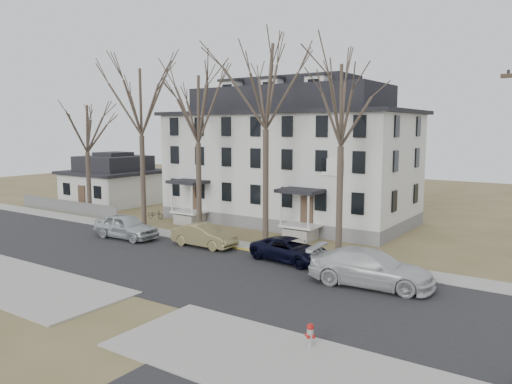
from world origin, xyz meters
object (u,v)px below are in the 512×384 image
Objects in this scene: car_navy at (291,251)px; tree_mid_left at (198,104)px; fire_hydrant at (310,335)px; tree_center at (266,79)px; boarding_house at (289,158)px; tree_far_left at (141,97)px; tree_mid_right at (342,99)px; small_house at (114,182)px; car_silver at (126,227)px; bicycle_left at (155,215)px; car_tan at (204,236)px; car_white at (371,269)px; tree_bungalow at (86,125)px.

tree_mid_left is at bearing 78.66° from car_navy.
tree_center is at bearing 128.71° from fire_hydrant.
boarding_house is 1.52× the size of tree_far_left.
tree_mid_right is 2.55× the size of car_navy.
small_house is 17.83m from car_silver.
fire_hydrant is (19.34, -8.40, -0.41)m from car_silver.
bicycle_left is at bearing 146.98° from fire_hydrant.
boarding_house reaches higher than bicycle_left.
car_tan is at bearing -45.59° from tree_mid_left.
car_white is (18.50, -0.44, 0.03)m from car_silver.
fire_hydrant is at bearing -69.23° from tree_mid_right.
tree_mid_left is at bearing 180.00° from tree_mid_right.
small_house reaches higher than bicycle_left.
tree_far_left is at bearing 70.80° from car_white.
car_tan is (9.36, -3.43, -9.59)m from tree_far_left.
tree_center is 19.23m from tree_bungalow.
tree_bungalow is 13.27m from car_silver.
tree_far_left is at bearing -172.57° from bicycle_left.
car_silver is (-14.40, -4.63, -8.73)m from tree_mid_right.
tree_mid_left is 10.06m from car_tan.
tree_mid_right reaches higher than car_navy.
tree_center is 1.36× the size of tree_bungalow.
tree_far_left reaches higher than car_tan.
car_white is (32.61, -11.26, -1.35)m from small_house.
tree_mid_left is 2.05× the size of car_white.
tree_mid_left is 10.30m from car_silver.
car_silver is at bearing 102.87° from car_navy.
boarding_house is at bearing 42.18° from tree_far_left.
small_house is 34.52m from car_white.
car_navy is at bearing -113.79° from tree_mid_right.
tree_mid_left is 0.87× the size of tree_center.
tree_mid_right reaches higher than boarding_house.
tree_center is 2.88× the size of car_silver.
tree_mid_right is at bearing -67.84° from car_tan.
car_white is at bearing 96.00° from fire_hydrant.
tree_bungalow is (-7.00, 0.00, -2.22)m from tree_far_left.
tree_mid_right is (17.50, 0.00, -0.74)m from tree_far_left.
car_navy is (12.90, 1.22, -0.17)m from car_silver.
tree_mid_left is at bearing -110.20° from boarding_house.
car_white reaches higher than bicycle_left.
car_navy is 17.69m from bicycle_left.
car_silver is at bearing -114.76° from boarding_house.
small_house is 1.71× the size of car_silver.
tree_mid_right is 9.65m from car_navy.
tree_center is 19.79m from fire_hydrant.
tree_mid_left is (17.00, -6.20, 7.35)m from small_house.
car_tan is 11.57m from bicycle_left.
tree_bungalow is 2.12× the size of car_silver.
tree_far_left reaches higher than car_white.
tree_mid_left is at bearing 43.74° from car_tan.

